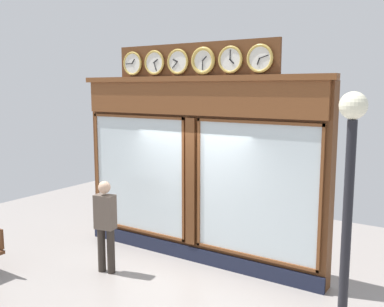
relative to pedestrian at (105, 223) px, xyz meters
The scene contains 3 objects.
shop_facade 1.97m from the pedestrian, 124.68° to the right, with size 5.29×0.42×4.13m.
pedestrian is the anchor object (origin of this frame).
street_lamp 4.69m from the pedestrian, 167.56° to the left, with size 0.28×0.28×3.29m.
Camera 1 is at (-4.46, 6.78, 3.32)m, focal length 40.87 mm.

